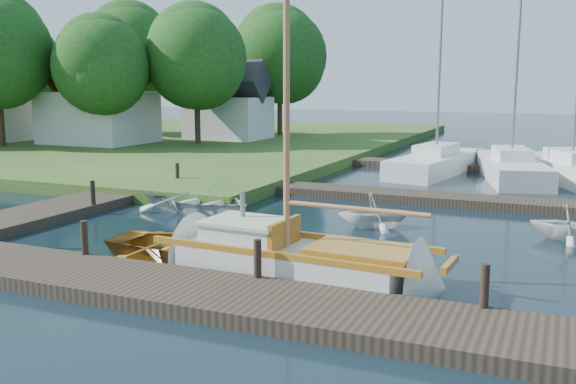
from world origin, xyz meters
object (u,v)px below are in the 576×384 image
at_px(mooring_post_2, 258,258).
at_px(tree_2, 101,65).
at_px(sailboat, 301,263).
at_px(tender_a, 200,198).
at_px(mooring_post_5, 177,173).
at_px(marina_boat_1, 436,161).
at_px(house_c, 228,108).
at_px(tree_5, 25,67).
at_px(tree_7, 280,55).
at_px(mooring_post_3, 485,286).
at_px(mooring_post_4, 93,193).
at_px(marina_boat_2, 511,166).
at_px(house_a, 98,104).
at_px(tree_4, 130,53).
at_px(tree_3, 196,57).
at_px(tender_d, 570,221).
at_px(marina_boat_3, 571,169).
at_px(dinghy, 186,241).
at_px(tender_b, 375,209).
at_px(mooring_post_1, 84,238).

xyz_separation_m(mooring_post_2, tree_2, (-19.50, 19.05, 4.55)).
bearing_deg(sailboat, tender_a, 140.29).
height_order(mooring_post_5, marina_boat_1, marina_boat_1).
bearing_deg(marina_boat_1, mooring_post_2, -170.67).
bearing_deg(house_c, tree_5, -173.05).
relative_size(mooring_post_5, house_c, 0.15).
distance_m(mooring_post_5, tree_7, 22.32).
xyz_separation_m(mooring_post_3, tender_a, (-10.02, 6.79, -0.27)).
xyz_separation_m(mooring_post_4, marina_boat_2, (11.95, 13.61, -0.12)).
relative_size(mooring_post_5, sailboat, 0.08).
bearing_deg(tree_2, marina_boat_2, -1.10).
distance_m(house_a, tree_4, 7.23).
bearing_deg(mooring_post_4, tree_3, 111.19).
height_order(tender_d, marina_boat_3, marina_boat_3).
height_order(mooring_post_5, dinghy, mooring_post_5).
height_order(tender_b, tree_5, tree_5).
relative_size(tree_2, tree_4, 0.81).
bearing_deg(mooring_post_5, marina_boat_1, 46.81).
bearing_deg(marina_boat_1, mooring_post_4, 158.22).
relative_size(mooring_post_1, marina_boat_3, 0.07).
height_order(sailboat, tree_3, tree_3).
distance_m(marina_boat_3, tree_3, 22.48).
xyz_separation_m(house_a, house_c, (6.00, 6.00, -0.38)).
bearing_deg(mooring_post_5, marina_boat_3, 31.05).
distance_m(dinghy, marina_boat_1, 17.71).
bearing_deg(tree_3, dinghy, -59.25).
bearing_deg(house_a, mooring_post_4, -50.91).
xyz_separation_m(mooring_post_1, marina_boat_1, (4.53, 19.08, -0.13)).
bearing_deg(tree_7, sailboat, -64.91).
bearing_deg(marina_boat_1, tree_5, 88.70).
distance_m(house_c, tree_4, 8.85).
distance_m(mooring_post_3, tree_3, 30.94).
xyz_separation_m(mooring_post_1, tender_a, (-1.02, 6.79, -0.27)).
relative_size(marina_boat_3, tree_7, 1.15).
bearing_deg(house_a, marina_boat_3, -4.82).
height_order(tender_d, tree_7, tree_7).
height_order(marina_boat_1, tree_4, marina_boat_1).
bearing_deg(house_a, house_c, 45.00).
relative_size(marina_boat_3, house_a, 1.72).
xyz_separation_m(tree_2, tree_4, (-4.00, 8.00, 1.12)).
distance_m(mooring_post_3, marina_boat_3, 18.74).
xyz_separation_m(tender_a, tree_2, (-13.98, 12.26, 4.82)).
relative_size(mooring_post_1, house_c, 0.15).
distance_m(dinghy, tender_d, 10.39).
relative_size(dinghy, tender_a, 0.98).
height_order(dinghy, marina_boat_1, marina_boat_1).
xyz_separation_m(mooring_post_3, marina_boat_3, (1.43, 18.69, -0.13)).
distance_m(tender_d, tree_4, 35.84).
bearing_deg(mooring_post_1, mooring_post_3, 0.00).
bearing_deg(sailboat, tree_7, 118.46).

